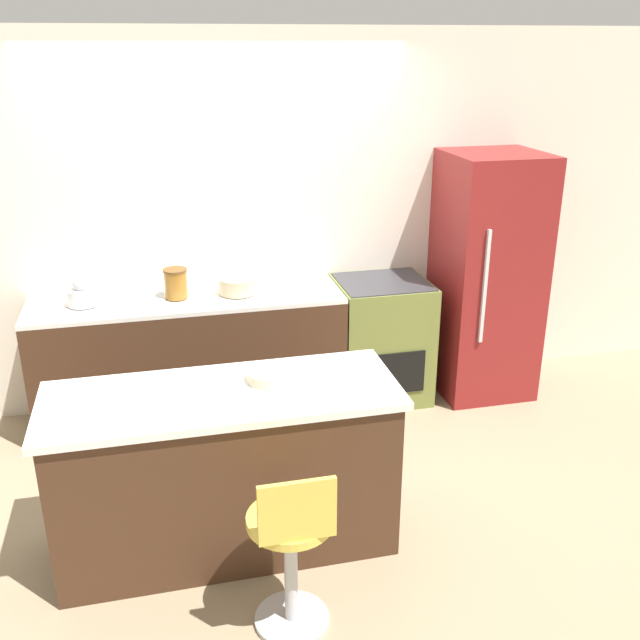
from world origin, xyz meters
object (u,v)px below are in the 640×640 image
Objects in this scene: oven_range at (381,340)px; kettle at (82,294)px; stool_chair at (292,550)px; refrigerator at (486,276)px; mixing_bowl at (238,285)px.

kettle reaches higher than oven_range.
stool_chair is at bearing -117.54° from oven_range.
refrigerator is (0.78, -0.04, 0.44)m from oven_range.
oven_range is 4.57× the size of kettle.
oven_range is 0.90m from refrigerator.
oven_range is at bearing 0.13° from mixing_bowl.
kettle is 0.78× the size of mixing_bowl.
oven_range is at bearing 62.46° from stool_chair.
refrigerator is 1.82m from mixing_bowl.
refrigerator reaches higher than stool_chair.
kettle is (-2.05, -0.00, 0.53)m from oven_range.
kettle is (-2.83, 0.04, 0.08)m from refrigerator.
mixing_bowl is (0.05, 2.09, 0.53)m from stool_chair.
mixing_bowl is at bearing 0.00° from kettle.
kettle reaches higher than mixing_bowl.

